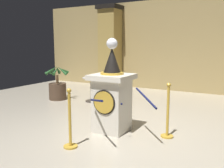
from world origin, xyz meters
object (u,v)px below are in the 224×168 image
stanchion_near (70,127)px  stanchion_far (168,118)px  pedestal_clock (112,96)px  cafe_chair_red (107,85)px  cafe_table (91,86)px  potted_palm_left (58,89)px

stanchion_near → stanchion_far: bearing=44.2°
pedestal_clock → cafe_chair_red: 2.25m
stanchion_far → cafe_chair_red: stanchion_far is taller
cafe_table → potted_palm_left: bearing=-166.1°
cafe_table → cafe_chair_red: (0.60, -0.10, 0.10)m
stanchion_near → cafe_chair_red: bearing=108.8°
stanchion_far → potted_palm_left: size_ratio=0.94×
pedestal_clock → stanchion_far: (1.08, 0.21, -0.36)m
potted_palm_left → cafe_table: 1.15m
cafe_table → cafe_chair_red: 0.62m
pedestal_clock → stanchion_near: pedestal_clock is taller
stanchion_far → cafe_table: (-2.90, 1.77, 0.11)m
pedestal_clock → stanchion_near: (-0.22, -1.06, -0.36)m
stanchion_near → cafe_table: stanchion_near is taller
potted_palm_left → cafe_table: potted_palm_left is taller
potted_palm_left → cafe_chair_red: bearing=5.9°
pedestal_clock → stanchion_far: bearing=11.0°
stanchion_far → pedestal_clock: bearing=-169.0°
stanchion_near → stanchion_far: stanchion_far is taller
pedestal_clock → potted_palm_left: bearing=149.7°
pedestal_clock → cafe_chair_red: (-1.22, 1.89, -0.15)m
stanchion_far → potted_palm_left: (-4.01, 1.50, -0.01)m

